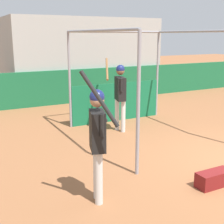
# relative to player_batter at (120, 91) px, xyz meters

# --- Properties ---
(outfield_wall) EXTENTS (24.00, 0.12, 1.34)m
(outfield_wall) POSITION_rel_player_batter_xyz_m (1.24, 4.21, -0.48)
(outfield_wall) COLOR #196038
(outfield_wall) RESTS_ON ground
(bleacher_section) EXTENTS (6.50, 4.00, 3.42)m
(bleacher_section) POSITION_rel_player_batter_xyz_m (1.24, 6.27, 0.55)
(bleacher_section) COLOR #9E9E99
(bleacher_section) RESTS_ON ground
(batting_cage) EXTENTS (3.16, 3.75, 2.79)m
(batting_cage) POSITION_rel_player_batter_xyz_m (0.45, 0.26, 0.09)
(batting_cage) COLOR gray
(batting_cage) RESTS_ON ground
(player_batter) EXTENTS (0.59, 1.01, 2.03)m
(player_batter) POSITION_rel_player_batter_xyz_m (0.00, 0.00, 0.00)
(player_batter) COLOR silver
(player_batter) RESTS_ON ground
(player_waiting) EXTENTS (0.53, 0.80, 2.19)m
(player_waiting) POSITION_rel_player_batter_xyz_m (-2.21, -3.24, -0.02)
(player_waiting) COLOR silver
(player_waiting) RESTS_ON ground
(equipment_bag) EXTENTS (0.70, 0.28, 0.28)m
(equipment_bag) POSITION_rel_player_batter_xyz_m (-0.13, -3.74, -1.02)
(equipment_bag) COLOR maroon
(equipment_bag) RESTS_ON ground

